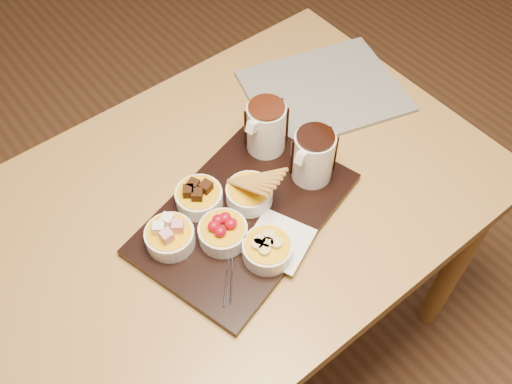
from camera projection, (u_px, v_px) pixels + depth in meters
ground at (235, 336)px, 1.84m from camera, size 5.00×5.00×0.00m
dining_table at (227, 224)px, 1.32m from camera, size 1.20×0.80×0.75m
serving_board at (245, 213)px, 1.21m from camera, size 0.52×0.41×0.02m
napkin at (279, 241)px, 1.16m from camera, size 0.16×0.16×0.00m
bowl_marshmallows at (170, 237)px, 1.14m from camera, size 0.10×0.10×0.04m
bowl_cake at (199, 198)px, 1.20m from camera, size 0.10×0.10×0.04m
bowl_strawberries at (223, 233)px, 1.15m from camera, size 0.10×0.10×0.04m
bowl_biscotti at (249, 194)px, 1.20m from camera, size 0.10×0.10×0.04m
bowl_bananas at (267, 250)px, 1.12m from camera, size 0.10×0.10×0.04m
pitcher_dark_chocolate at (313, 157)px, 1.21m from camera, size 0.11×0.11×0.12m
pitcher_milk_chocolate at (266, 128)px, 1.26m from camera, size 0.11×0.11×0.12m
fondue_skewers at (230, 247)px, 1.14m from camera, size 0.21×0.20×0.01m
newspaper at (324, 91)px, 1.44m from camera, size 0.44×0.39×0.01m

